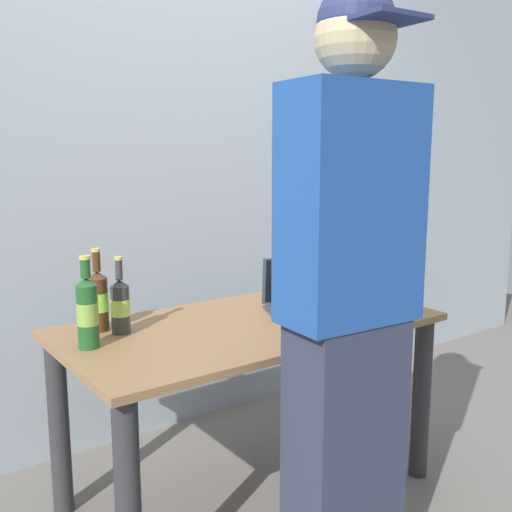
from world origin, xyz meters
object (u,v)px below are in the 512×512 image
beer_bottle_amber (87,311)px  person_figure (348,298)px  beer_bottle_brown (120,305)px  beer_bottle_green (98,299)px  laptop (306,299)px  coffee_mug (386,293)px

beer_bottle_amber → person_figure: bearing=-51.6°
beer_bottle_brown → person_figure: size_ratio=0.16×
beer_bottle_brown → beer_bottle_green: 0.09m
beer_bottle_brown → person_figure: person_figure is taller
beer_bottle_amber → laptop: bearing=-3.6°
beer_bottle_brown → beer_bottle_amber: size_ratio=0.90×
laptop → beer_bottle_amber: beer_bottle_amber is taller
coffee_mug → beer_bottle_brown: bearing=165.7°
beer_bottle_green → person_figure: person_figure is taller
laptop → beer_bottle_brown: size_ratio=1.44×
laptop → beer_bottle_amber: (-0.89, 0.06, 0.08)m
laptop → coffee_mug: size_ratio=3.34×
beer_bottle_green → coffee_mug: bearing=-17.1°
beer_bottle_amber → coffee_mug: (1.23, -0.18, -0.08)m
beer_bottle_green → laptop: bearing=-15.6°
laptop → person_figure: 0.73m
laptop → beer_bottle_brown: (-0.74, 0.15, 0.06)m
beer_bottle_green → person_figure: bearing=-62.8°
beer_bottle_amber → person_figure: 0.85m
person_figure → coffee_mug: size_ratio=14.94×
beer_bottle_green → person_figure: size_ratio=0.17×
laptop → beer_bottle_green: bearing=164.4°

